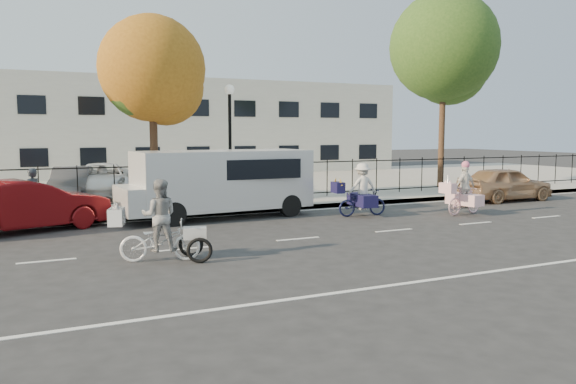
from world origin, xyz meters
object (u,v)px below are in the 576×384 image
bull_bike (361,195)px  white_van (220,181)px  lot_car_c (71,183)px  pedestrian (32,194)px  lot_car_d (259,176)px  lot_car_b (102,180)px  zebra_trike (160,230)px  gold_sedan (505,184)px  red_sedan (28,206)px  unicorn_bike (464,195)px  lamppost (230,122)px

bull_bike → white_van: bearing=74.8°
lot_car_c → pedestrian: bearing=-96.5°
lot_car_c → lot_car_d: lot_car_c is taller
pedestrian → lot_car_d: pedestrian is taller
lot_car_b → zebra_trike: bearing=-81.6°
gold_sedan → lot_car_d: (-7.73, 7.28, 0.04)m
bull_bike → lot_car_d: size_ratio=0.56×
red_sedan → pedestrian: (0.13, 1.21, 0.20)m
lot_car_c → lot_car_d: 8.23m
white_van → pedestrian: 5.63m
red_sedan → gold_sedan: red_sedan is taller
white_van → lot_car_b: white_van is taller
red_sedan → unicorn_bike: bearing=-120.1°
lamppost → unicorn_bike: size_ratio=2.38×
lamppost → white_van: size_ratio=0.69×
zebra_trike → lot_car_c: (-1.04, 11.30, 0.10)m
gold_sedan → lot_car_d: bearing=46.6°
lot_car_b → gold_sedan: bearing=-16.5°
zebra_trike → lot_car_d: (7.15, 12.15, 0.05)m
pedestrian → zebra_trike: bearing=71.5°
zebra_trike → lot_car_d: size_ratio=0.60×
lamppost → zebra_trike: lamppost is taller
zebra_trike → lot_car_b: (0.17, 11.94, 0.14)m
lamppost → gold_sedan: 11.28m
red_sedan → lot_car_c: 6.29m
zebra_trike → gold_sedan: size_ratio=0.51×
zebra_trike → bull_bike: size_ratio=1.08×
zebra_trike → white_van: size_ratio=0.33×
lot_car_b → lot_car_d: (6.98, 0.21, -0.09)m
gold_sedan → lot_car_c: lot_car_c is taller
zebra_trike → lot_car_b: bearing=14.9°
lot_car_d → lot_car_c: bearing=174.0°
lamppost → unicorn_bike: 8.64m
white_van → lot_car_c: bearing=120.8°
lamppost → pedestrian: lamppost is taller
bull_bike → zebra_trike: bearing=122.6°
zebra_trike → unicorn_bike: size_ratio=1.13×
gold_sedan → bull_bike: bearing=98.4°
unicorn_bike → bull_bike: bearing=61.9°
lamppost → lot_car_b: (-4.09, 4.14, -2.29)m
lamppost → bull_bike: 5.67m
lamppost → bull_bike: bearing=-52.2°
lot_car_b → bull_bike: bearing=-39.4°
gold_sedan → pedestrian: 17.40m
pedestrian → lot_car_d: size_ratio=0.45×
lamppost → bull_bike: size_ratio=2.27×
unicorn_bike → lot_car_b: (-10.53, 9.36, 0.16)m
red_sedan → lot_car_b: (2.74, 6.75, 0.10)m
lamppost → lot_car_b: lamppost is taller
bull_bike → unicorn_bike: bearing=-103.8°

